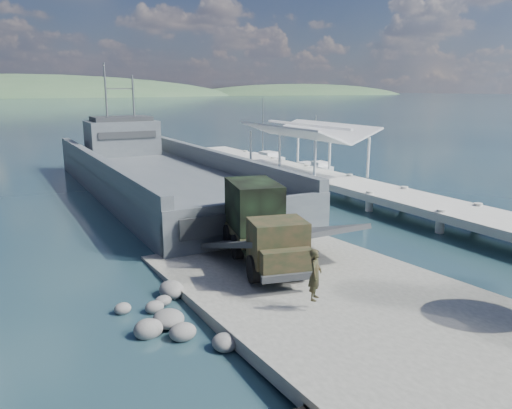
% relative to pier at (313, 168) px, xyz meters
% --- Properties ---
extents(ground, '(1400.00, 1400.00, 0.00)m').
position_rel_pier_xyz_m(ground, '(-13.00, -18.77, -1.60)').
color(ground, '#1D3945').
rests_on(ground, ground).
extents(boat_ramp, '(10.00, 18.00, 0.50)m').
position_rel_pier_xyz_m(boat_ramp, '(-13.00, -19.77, -1.35)').
color(boat_ramp, slate).
rests_on(boat_ramp, ground).
extents(shoreline_rocks, '(3.20, 5.60, 0.90)m').
position_rel_pier_xyz_m(shoreline_rocks, '(-19.20, -18.27, -1.60)').
color(shoreline_rocks, slate).
rests_on(shoreline_rocks, ground).
extents(distant_headlands, '(1000.00, 240.00, 48.00)m').
position_rel_pier_xyz_m(distant_headlands, '(37.00, 541.23, -1.60)').
color(distant_headlands, '#375937').
rests_on(distant_headlands, ground).
extents(pier, '(6.40, 44.00, 6.10)m').
position_rel_pier_xyz_m(pier, '(0.00, 0.00, 0.00)').
color(pier, '#AEACA3').
rests_on(pier, ground).
extents(landing_craft, '(10.14, 38.40, 11.36)m').
position_rel_pier_xyz_m(landing_craft, '(-12.12, 4.17, -0.67)').
color(landing_craft, '#495156').
rests_on(landing_craft, ground).
extents(military_truck, '(3.91, 7.61, 3.39)m').
position_rel_pier_xyz_m(military_truck, '(-13.64, -15.00, 0.59)').
color(military_truck, black).
rests_on(military_truck, boat_ramp).
extents(soldier, '(0.80, 0.78, 1.85)m').
position_rel_pier_xyz_m(soldier, '(-14.61, -20.51, -0.18)').
color(soldier, black).
rests_on(soldier, boat_ramp).
extents(sailboat_near, '(1.55, 4.76, 5.74)m').
position_rel_pier_xyz_m(sailboat_near, '(5.50, 7.28, -1.29)').
color(sailboat_near, white).
rests_on(sailboat_near, ground).
extents(sailboat_far, '(2.34, 6.13, 7.29)m').
position_rel_pier_xyz_m(sailboat_far, '(3.84, 14.99, -1.21)').
color(sailboat_far, white).
rests_on(sailboat_far, ground).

